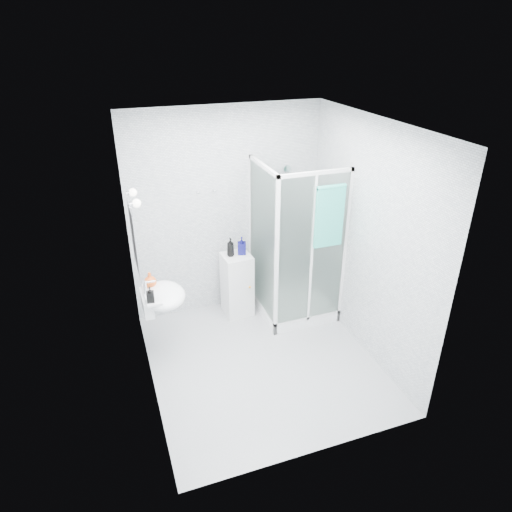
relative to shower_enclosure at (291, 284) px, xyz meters
name	(u,v)px	position (x,y,z in m)	size (l,w,h in m)	color
room	(263,258)	(-0.67, -0.77, 0.85)	(2.40, 2.60, 2.60)	silver
shower_enclosure	(291,284)	(0.00, 0.00, 0.00)	(0.90, 0.95, 2.00)	white
wall_basin	(161,296)	(-1.66, -0.32, 0.35)	(0.46, 0.56, 0.35)	white
mirror	(134,239)	(-1.85, -0.32, 1.05)	(0.02, 0.60, 0.70)	white
vanity_lights	(134,198)	(-1.80, -0.32, 1.47)	(0.10, 0.40, 0.08)	silver
wall_hooks	(206,192)	(-0.92, 0.49, 1.17)	(0.23, 0.06, 0.03)	silver
storage_cabinet	(237,285)	(-0.63, 0.27, -0.03)	(0.36, 0.38, 0.83)	white
hand_towel	(329,215)	(0.25, -0.40, 1.06)	(0.34, 0.05, 0.72)	#2FB39F
shampoo_bottle_a	(230,247)	(-0.70, 0.29, 0.50)	(0.09, 0.09, 0.24)	black
shampoo_bottle_b	(242,246)	(-0.55, 0.30, 0.50)	(0.10, 0.10, 0.22)	#0D0D4F
soap_dispenser_orange	(150,280)	(-1.74, -0.19, 0.50)	(0.13, 0.13, 0.17)	#E8571B
soap_dispenser_black	(150,295)	(-1.78, -0.49, 0.50)	(0.07, 0.08, 0.17)	black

